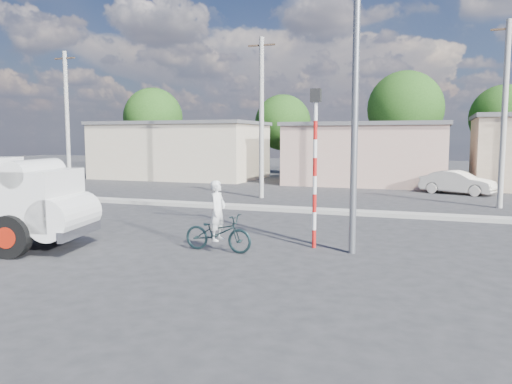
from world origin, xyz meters
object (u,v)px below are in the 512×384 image
(car_cream, at_px, (457,182))
(cyclist, at_px, (218,222))
(traffic_pole, at_px, (315,154))
(streetlight, at_px, (350,62))
(bicycle, at_px, (218,233))

(car_cream, bearing_deg, cyclist, 179.82)
(cyclist, xyz_separation_m, traffic_pole, (2.33, 1.31, 1.79))
(cyclist, height_order, streetlight, streetlight)
(car_cream, xyz_separation_m, streetlight, (-3.33, -16.06, 4.33))
(car_cream, bearing_deg, traffic_pole, -174.21)
(bicycle, relative_size, streetlight, 0.22)
(cyclist, bearing_deg, bicycle, -176.91)
(car_cream, distance_m, streetlight, 16.96)
(traffic_pole, bearing_deg, car_cream, 74.83)
(cyclist, distance_m, traffic_pole, 3.21)
(bicycle, height_order, traffic_pole, traffic_pole)
(cyclist, xyz_separation_m, streetlight, (3.26, 1.01, 4.15))
(traffic_pole, distance_m, streetlight, 2.56)
(traffic_pole, height_order, streetlight, streetlight)
(car_cream, height_order, streetlight, streetlight)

